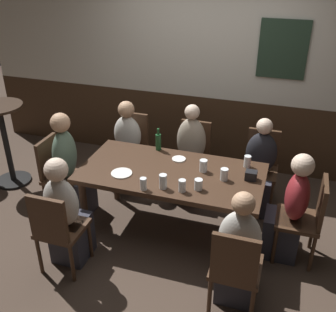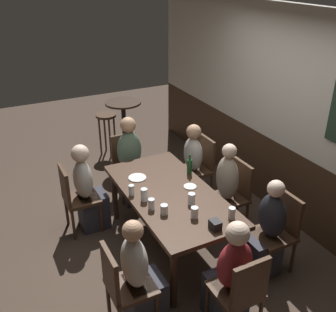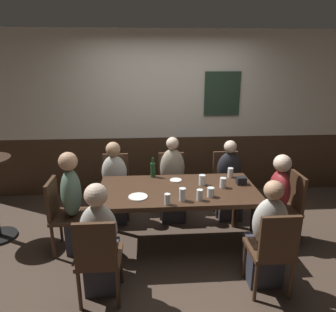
% 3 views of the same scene
% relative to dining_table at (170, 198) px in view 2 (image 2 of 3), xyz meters
% --- Properties ---
extents(ground_plane, '(12.00, 12.00, 0.00)m').
position_rel_dining_table_xyz_m(ground_plane, '(0.00, 0.00, -0.66)').
color(ground_plane, '#423328').
extents(wall_back, '(6.40, 0.13, 2.60)m').
position_rel_dining_table_xyz_m(wall_back, '(0.01, 1.65, 0.64)').
color(wall_back, '#3D2819').
rests_on(wall_back, ground_plane).
extents(dining_table, '(1.82, 0.91, 0.74)m').
position_rel_dining_table_xyz_m(dining_table, '(0.00, 0.00, 0.00)').
color(dining_table, '#382316').
rests_on(dining_table, ground_plane).
extents(chair_head_east, '(0.40, 0.40, 0.88)m').
position_rel_dining_table_xyz_m(chair_head_east, '(1.32, 0.00, -0.17)').
color(chair_head_east, '#422B1C').
rests_on(chair_head_east, ground_plane).
extents(chair_left_far, '(0.40, 0.40, 0.88)m').
position_rel_dining_table_xyz_m(chair_left_far, '(-0.80, 0.87, -0.17)').
color(chair_left_far, '#422B1C').
rests_on(chair_left_far, ground_plane).
extents(chair_mid_far, '(0.40, 0.40, 0.88)m').
position_rel_dining_table_xyz_m(chair_mid_far, '(0.00, 0.87, -0.17)').
color(chair_mid_far, '#422B1C').
rests_on(chair_mid_far, ground_plane).
extents(chair_right_near, '(0.40, 0.40, 0.88)m').
position_rel_dining_table_xyz_m(chair_right_near, '(0.80, -0.87, -0.17)').
color(chair_right_near, '#422B1C').
rests_on(chair_right_near, ground_plane).
extents(chair_left_near, '(0.40, 0.40, 0.88)m').
position_rel_dining_table_xyz_m(chair_left_near, '(-0.80, -0.87, -0.17)').
color(chair_left_near, '#422B1C').
rests_on(chair_left_near, ground_plane).
extents(chair_right_far, '(0.40, 0.40, 0.88)m').
position_rel_dining_table_xyz_m(chair_right_far, '(0.80, 0.87, -0.17)').
color(chair_right_far, '#422B1C').
rests_on(chair_right_far, ground_plane).
extents(chair_head_west, '(0.40, 0.40, 0.88)m').
position_rel_dining_table_xyz_m(chair_head_west, '(-1.32, 0.00, -0.17)').
color(chair_head_west, '#422B1C').
rests_on(chair_head_west, ground_plane).
extents(person_head_east, '(0.37, 0.34, 1.12)m').
position_rel_dining_table_xyz_m(person_head_east, '(1.16, 0.00, -0.19)').
color(person_head_east, '#2D2D38').
rests_on(person_head_east, ground_plane).
extents(person_left_far, '(0.34, 0.37, 1.11)m').
position_rel_dining_table_xyz_m(person_left_far, '(-0.80, 0.71, -0.19)').
color(person_left_far, '#2D2D38').
rests_on(person_left_far, ground_plane).
extents(person_mid_far, '(0.34, 0.37, 1.16)m').
position_rel_dining_table_xyz_m(person_mid_far, '(-0.00, 0.71, -0.18)').
color(person_mid_far, '#2D2D38').
rests_on(person_mid_far, ground_plane).
extents(person_right_near, '(0.34, 0.37, 1.12)m').
position_rel_dining_table_xyz_m(person_right_near, '(0.80, -0.71, -0.19)').
color(person_right_near, '#2D2D38').
rests_on(person_right_near, ground_plane).
extents(person_left_near, '(0.34, 0.37, 1.14)m').
position_rel_dining_table_xyz_m(person_left_near, '(-0.80, -0.71, -0.18)').
color(person_left_near, '#2D2D38').
rests_on(person_left_near, ground_plane).
extents(person_right_far, '(0.34, 0.37, 1.10)m').
position_rel_dining_table_xyz_m(person_right_far, '(0.80, 0.71, -0.20)').
color(person_right_far, '#2D2D38').
rests_on(person_right_far, ground_plane).
extents(person_head_west, '(0.37, 0.34, 1.20)m').
position_rel_dining_table_xyz_m(person_head_west, '(-1.16, 0.00, -0.15)').
color(person_head_west, '#2D2D38').
rests_on(person_head_west, ground_plane).
extents(pint_glass_pale, '(0.08, 0.08, 0.12)m').
position_rel_dining_table_xyz_m(pint_glass_pale, '(0.52, 0.00, 0.13)').
color(pint_glass_pale, silver).
rests_on(pint_glass_pale, dining_table).
extents(beer_glass_tall, '(0.08, 0.08, 0.10)m').
position_rel_dining_table_xyz_m(beer_glass_tall, '(0.33, -0.24, 0.12)').
color(beer_glass_tall, silver).
rests_on(beer_glass_tall, dining_table).
extents(tumbler_water, '(0.08, 0.08, 0.12)m').
position_rel_dining_table_xyz_m(tumbler_water, '(0.30, 0.10, 0.13)').
color(tumbler_water, silver).
rests_on(tumbler_water, dining_table).
extents(tumbler_short, '(0.07, 0.07, 0.14)m').
position_rel_dining_table_xyz_m(tumbler_short, '(0.02, -0.32, 0.14)').
color(tumbler_short, silver).
rests_on(tumbler_short, dining_table).
extents(beer_glass_half, '(0.07, 0.07, 0.12)m').
position_rel_dining_table_xyz_m(beer_glass_half, '(0.70, 0.32, 0.13)').
color(beer_glass_half, silver).
rests_on(beer_glass_half, dining_table).
extents(pint_glass_amber, '(0.07, 0.07, 0.12)m').
position_rel_dining_table_xyz_m(pint_glass_amber, '(0.20, -0.32, 0.13)').
color(pint_glass_amber, silver).
rests_on(pint_glass_amber, dining_table).
extents(highball_clear, '(0.06, 0.06, 0.12)m').
position_rel_dining_table_xyz_m(highball_clear, '(-0.15, -0.39, 0.13)').
color(highball_clear, silver).
rests_on(highball_clear, dining_table).
extents(beer_bottle_green, '(0.06, 0.06, 0.25)m').
position_rel_dining_table_xyz_m(beer_bottle_green, '(-0.28, 0.40, 0.18)').
color(beer_bottle_green, '#194723').
rests_on(beer_bottle_green, dining_table).
extents(plate_white_large, '(0.21, 0.21, 0.01)m').
position_rel_dining_table_xyz_m(plate_white_large, '(-0.45, -0.20, 0.08)').
color(plate_white_large, white).
rests_on(plate_white_large, dining_table).
extents(plate_white_small, '(0.14, 0.14, 0.01)m').
position_rel_dining_table_xyz_m(plate_white_small, '(-0.00, 0.25, 0.08)').
color(plate_white_small, white).
rests_on(plate_white_small, dining_table).
extents(condiment_caddy, '(0.11, 0.09, 0.09)m').
position_rel_dining_table_xyz_m(condiment_caddy, '(0.77, 0.08, 0.12)').
color(condiment_caddy, black).
rests_on(condiment_caddy, dining_table).
extents(side_bar_table, '(0.56, 0.56, 1.05)m').
position_rel_dining_table_xyz_m(side_bar_table, '(-2.25, 0.32, -0.05)').
color(side_bar_table, black).
rests_on(side_bar_table, ground_plane).
extents(bar_stool, '(0.34, 0.34, 0.72)m').
position_rel_dining_table_xyz_m(bar_stool, '(-2.70, 0.17, -0.10)').
color(bar_stool, '#422B1C').
rests_on(bar_stool, ground_plane).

